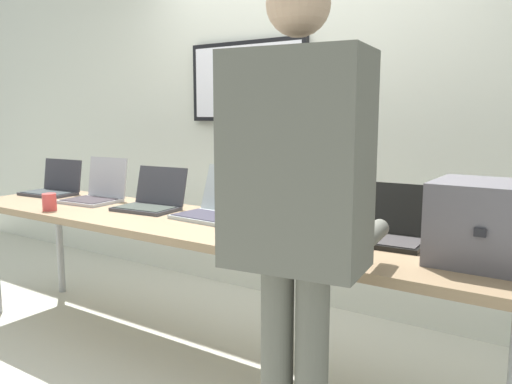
{
  "coord_description": "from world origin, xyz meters",
  "views": [
    {
      "loc": [
        1.73,
        -2.01,
        1.33
      ],
      "look_at": [
        0.24,
        0.2,
        0.92
      ],
      "focal_mm": 35.82,
      "sensor_mm": 36.0,
      "label": 1
    }
  ],
  "objects_px": {
    "laptop_station_2": "(152,200)",
    "laptop_station_5": "(387,228)",
    "coffee_mug": "(49,202)",
    "laptop_station_1": "(97,192)",
    "laptop_station_4": "(288,217)",
    "person": "(297,199)",
    "workbench": "(197,230)",
    "equipment_box": "(490,223)",
    "laptop_station_3": "(218,206)",
    "laptop_station_0": "(53,186)"
  },
  "relations": [
    {
      "from": "laptop_station_2",
      "to": "laptop_station_5",
      "type": "relative_size",
      "value": 1.02
    },
    {
      "from": "laptop_station_5",
      "to": "coffee_mug",
      "type": "xyz_separation_m",
      "value": [
        -1.89,
        -0.4,
        -0.01
      ]
    },
    {
      "from": "laptop_station_1",
      "to": "laptop_station_2",
      "type": "distance_m",
      "value": 0.49
    },
    {
      "from": "laptop_station_4",
      "to": "person",
      "type": "xyz_separation_m",
      "value": [
        0.46,
        -0.74,
        0.24
      ]
    },
    {
      "from": "workbench",
      "to": "laptop_station_2",
      "type": "bearing_deg",
      "value": 165.64
    },
    {
      "from": "laptop_station_5",
      "to": "laptop_station_2",
      "type": "bearing_deg",
      "value": -178.59
    },
    {
      "from": "equipment_box",
      "to": "laptop_station_4",
      "type": "bearing_deg",
      "value": 173.89
    },
    {
      "from": "laptop_station_3",
      "to": "coffee_mug",
      "type": "relative_size",
      "value": 3.96
    },
    {
      "from": "laptop_station_3",
      "to": "laptop_station_4",
      "type": "bearing_deg",
      "value": -3.31
    },
    {
      "from": "laptop_station_2",
      "to": "coffee_mug",
      "type": "distance_m",
      "value": 0.59
    },
    {
      "from": "workbench",
      "to": "laptop_station_3",
      "type": "distance_m",
      "value": 0.19
    },
    {
      "from": "laptop_station_4",
      "to": "person",
      "type": "bearing_deg",
      "value": -58.02
    },
    {
      "from": "workbench",
      "to": "equipment_box",
      "type": "distance_m",
      "value": 1.43
    },
    {
      "from": "laptop_station_1",
      "to": "laptop_station_3",
      "type": "distance_m",
      "value": 0.96
    },
    {
      "from": "laptop_station_2",
      "to": "laptop_station_5",
      "type": "bearing_deg",
      "value": 1.41
    },
    {
      "from": "laptop_station_1",
      "to": "laptop_station_5",
      "type": "relative_size",
      "value": 0.92
    },
    {
      "from": "laptop_station_2",
      "to": "laptop_station_5",
      "type": "distance_m",
      "value": 1.42
    },
    {
      "from": "laptop_station_1",
      "to": "laptop_station_2",
      "type": "bearing_deg",
      "value": -0.0
    },
    {
      "from": "laptop_station_4",
      "to": "person",
      "type": "height_order",
      "value": "person"
    },
    {
      "from": "person",
      "to": "laptop_station_1",
      "type": "bearing_deg",
      "value": 158.69
    },
    {
      "from": "laptop_station_2",
      "to": "laptop_station_3",
      "type": "relative_size",
      "value": 0.97
    },
    {
      "from": "laptop_station_5",
      "to": "workbench",
      "type": "bearing_deg",
      "value": -171.26
    },
    {
      "from": "laptop_station_1",
      "to": "laptop_station_5",
      "type": "height_order",
      "value": "laptop_station_1"
    },
    {
      "from": "workbench",
      "to": "equipment_box",
      "type": "height_order",
      "value": "equipment_box"
    },
    {
      "from": "laptop_station_0",
      "to": "laptop_station_2",
      "type": "relative_size",
      "value": 1.0
    },
    {
      "from": "workbench",
      "to": "laptop_station_0",
      "type": "relative_size",
      "value": 8.66
    },
    {
      "from": "workbench",
      "to": "laptop_station_5",
      "type": "bearing_deg",
      "value": 8.74
    },
    {
      "from": "laptop_station_0",
      "to": "person",
      "type": "xyz_separation_m",
      "value": [
        2.38,
        -0.76,
        0.24
      ]
    },
    {
      "from": "equipment_box",
      "to": "laptop_station_3",
      "type": "distance_m",
      "value": 1.4
    },
    {
      "from": "laptop_station_1",
      "to": "person",
      "type": "bearing_deg",
      "value": -21.31
    },
    {
      "from": "equipment_box",
      "to": "laptop_station_1",
      "type": "bearing_deg",
      "value": 177.77
    },
    {
      "from": "coffee_mug",
      "to": "workbench",
      "type": "bearing_deg",
      "value": 15.31
    },
    {
      "from": "workbench",
      "to": "person",
      "type": "height_order",
      "value": "person"
    },
    {
      "from": "laptop_station_4",
      "to": "laptop_station_2",
      "type": "bearing_deg",
      "value": -179.5
    },
    {
      "from": "laptop_station_5",
      "to": "person",
      "type": "xyz_separation_m",
      "value": [
        -0.03,
        -0.77,
        0.24
      ]
    },
    {
      "from": "equipment_box",
      "to": "person",
      "type": "height_order",
      "value": "person"
    },
    {
      "from": "workbench",
      "to": "laptop_station_2",
      "type": "height_order",
      "value": "laptop_station_2"
    },
    {
      "from": "laptop_station_2",
      "to": "workbench",
      "type": "bearing_deg",
      "value": -14.36
    },
    {
      "from": "person",
      "to": "workbench",
      "type": "bearing_deg",
      "value": 146.75
    },
    {
      "from": "laptop_station_0",
      "to": "coffee_mug",
      "type": "distance_m",
      "value": 0.65
    },
    {
      "from": "laptop_station_5",
      "to": "coffee_mug",
      "type": "distance_m",
      "value": 1.93
    },
    {
      "from": "laptop_station_4",
      "to": "coffee_mug",
      "type": "relative_size",
      "value": 3.68
    },
    {
      "from": "laptop_station_0",
      "to": "laptop_station_5",
      "type": "distance_m",
      "value": 2.41
    },
    {
      "from": "workbench",
      "to": "laptop_station_3",
      "type": "bearing_deg",
      "value": 81.21
    },
    {
      "from": "laptop_station_3",
      "to": "workbench",
      "type": "bearing_deg",
      "value": -98.79
    },
    {
      "from": "workbench",
      "to": "laptop_station_0",
      "type": "bearing_deg",
      "value": 174.46
    },
    {
      "from": "equipment_box",
      "to": "coffee_mug",
      "type": "relative_size",
      "value": 4.03
    },
    {
      "from": "laptop_station_1",
      "to": "laptop_station_0",
      "type": "bearing_deg",
      "value": 177.18
    },
    {
      "from": "laptop_station_4",
      "to": "laptop_station_1",
      "type": "bearing_deg",
      "value": -179.67
    },
    {
      "from": "laptop_station_0",
      "to": "coffee_mug",
      "type": "height_order",
      "value": "laptop_station_0"
    }
  ]
}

